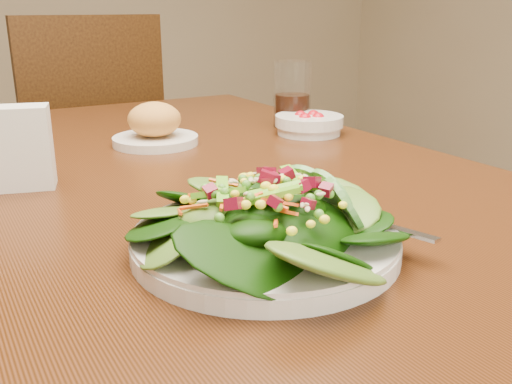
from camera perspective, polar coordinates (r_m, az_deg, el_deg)
dining_table at (r=1.00m, az=-6.70°, el=-3.08°), size 0.90×1.40×0.75m
chair_far at (r=1.96m, az=-16.49°, el=2.97°), size 0.47×0.48×0.99m
salad_plate at (r=0.63m, az=1.73°, el=-3.09°), size 0.30×0.30×0.09m
bread_plate at (r=1.13m, az=-10.08°, el=6.38°), size 0.17×0.17×0.08m
tomato_bowl at (r=1.22m, az=5.33°, el=6.79°), size 0.14×0.14×0.05m
drinking_glass at (r=1.29m, az=3.63°, el=9.27°), size 0.08×0.08×0.15m
napkin_holder at (r=0.91m, az=-22.73°, el=4.30°), size 0.11×0.08×0.12m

